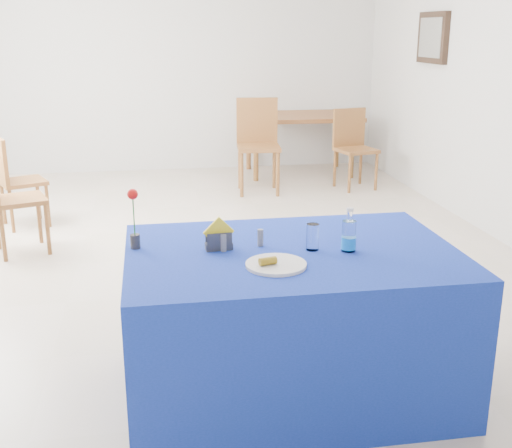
% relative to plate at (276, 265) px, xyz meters
% --- Properties ---
extents(floor, '(7.00, 7.00, 0.00)m').
position_rel_plate_xyz_m(floor, '(-0.03, 2.30, -0.77)').
color(floor, beige).
rests_on(floor, ground).
extents(room_shell, '(7.00, 7.00, 7.00)m').
position_rel_plate_xyz_m(room_shell, '(-0.03, 2.30, 0.98)').
color(room_shell, silver).
rests_on(room_shell, ground).
extents(picture_frame, '(0.06, 0.64, 0.52)m').
position_rel_plate_xyz_m(picture_frame, '(2.44, 3.90, 0.93)').
color(picture_frame, black).
rests_on(picture_frame, room_shell).
extents(picture_art, '(0.02, 0.52, 0.40)m').
position_rel_plate_xyz_m(picture_art, '(2.41, 3.90, 0.93)').
color(picture_art, '#998C66').
rests_on(picture_art, room_shell).
extents(plate, '(0.28, 0.28, 0.01)m').
position_rel_plate_xyz_m(plate, '(0.00, 0.00, 0.00)').
color(plate, silver).
rests_on(plate, blue_table).
extents(drinking_glass, '(0.06, 0.06, 0.13)m').
position_rel_plate_xyz_m(drinking_glass, '(0.22, 0.19, 0.06)').
color(drinking_glass, white).
rests_on(drinking_glass, blue_table).
extents(salt_shaker, '(0.03, 0.03, 0.08)m').
position_rel_plate_xyz_m(salt_shaker, '(-0.21, 0.24, 0.04)').
color(salt_shaker, slate).
rests_on(salt_shaker, blue_table).
extents(pepper_shaker, '(0.03, 0.03, 0.08)m').
position_rel_plate_xyz_m(pepper_shaker, '(-0.02, 0.29, 0.04)').
color(pepper_shaker, slate).
rests_on(pepper_shaker, blue_table).
extents(blue_table, '(1.60, 1.10, 0.76)m').
position_rel_plate_xyz_m(blue_table, '(0.12, 0.21, -0.39)').
color(blue_table, navy).
rests_on(blue_table, floor).
extents(water_bottle, '(0.07, 0.07, 0.21)m').
position_rel_plate_xyz_m(water_bottle, '(0.39, 0.15, 0.06)').
color(water_bottle, silver).
rests_on(water_bottle, blue_table).
extents(napkin_holder, '(0.15, 0.07, 0.17)m').
position_rel_plate_xyz_m(napkin_holder, '(-0.23, 0.27, 0.04)').
color(napkin_holder, '#323237').
rests_on(napkin_holder, blue_table).
extents(rose_vase, '(0.05, 0.05, 0.30)m').
position_rel_plate_xyz_m(rose_vase, '(-0.63, 0.36, 0.14)').
color(rose_vase, '#252429').
rests_on(rose_vase, blue_table).
extents(oak_table, '(1.50, 0.98, 0.76)m').
position_rel_plate_xyz_m(oak_table, '(1.35, 5.26, -0.09)').
color(oak_table, brown).
rests_on(oak_table, floor).
extents(chair_bg_left, '(0.51, 0.51, 1.05)m').
position_rel_plate_xyz_m(chair_bg_left, '(0.68, 4.45, -0.16)').
color(chair_bg_left, brown).
rests_on(chair_bg_left, floor).
extents(chair_bg_right, '(0.48, 0.48, 0.91)m').
position_rel_plate_xyz_m(chair_bg_right, '(1.80, 4.44, -0.24)').
color(chair_bg_right, brown).
rests_on(chair_bg_right, floor).
extents(chair_win_a, '(0.51, 0.51, 0.90)m').
position_rel_plate_xyz_m(chair_win_a, '(-1.69, 2.64, -0.25)').
color(chair_win_a, brown).
rests_on(chair_win_a, floor).
extents(chair_win_b, '(0.50, 0.50, 0.85)m').
position_rel_plate_xyz_m(chair_win_b, '(-1.78, 3.41, -0.27)').
color(chair_win_b, brown).
rests_on(chair_win_b, floor).
extents(banana_pieces, '(0.09, 0.05, 0.04)m').
position_rel_plate_xyz_m(banana_pieces, '(-0.04, -0.01, 0.03)').
color(banana_pieces, gold).
rests_on(banana_pieces, plate).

